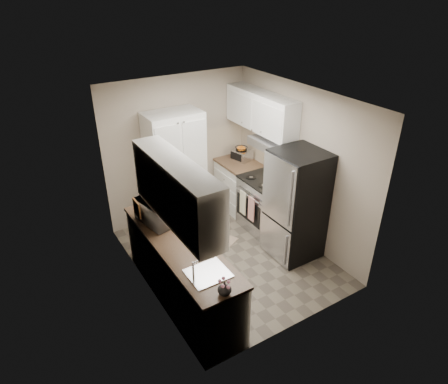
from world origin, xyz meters
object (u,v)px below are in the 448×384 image
object	(u,v)px
refrigerator	(296,205)
wine_bottle	(150,205)
pantry_cabinet	(176,171)
toaster_oven	(242,155)
microwave	(158,211)
electric_range	(264,203)

from	to	relation	value
refrigerator	wine_bottle	distance (m)	2.14
pantry_cabinet	refrigerator	size ratio (longest dim) A/B	1.18
toaster_oven	microwave	bearing A→B (deg)	-166.87
refrigerator	microwave	bearing A→B (deg)	164.21
pantry_cabinet	electric_range	xyz separation A→B (m)	(1.17, -0.93, -0.52)
electric_range	wine_bottle	bearing A→B (deg)	179.91
pantry_cabinet	wine_bottle	world-z (taller)	pantry_cabinet
pantry_cabinet	refrigerator	bearing A→B (deg)	-56.54
refrigerator	microwave	size ratio (longest dim) A/B	2.93
electric_range	wine_bottle	world-z (taller)	wine_bottle
electric_range	wine_bottle	xyz separation A→B (m)	(-2.01, 0.00, 0.57)
pantry_cabinet	wine_bottle	xyz separation A→B (m)	(-0.83, -0.92, 0.05)
refrigerator	toaster_oven	world-z (taller)	refrigerator
microwave	toaster_oven	distance (m)	2.39
microwave	toaster_oven	xyz separation A→B (m)	(2.11, 1.12, -0.07)
refrigerator	electric_range	bearing A→B (deg)	87.52
refrigerator	pantry_cabinet	bearing A→B (deg)	123.46
pantry_cabinet	refrigerator	distance (m)	2.07
refrigerator	toaster_oven	size ratio (longest dim) A/B	5.22
pantry_cabinet	toaster_oven	bearing A→B (deg)	-2.47
pantry_cabinet	wine_bottle	size ratio (longest dim) A/B	7.62
wine_bottle	toaster_oven	distance (m)	2.29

